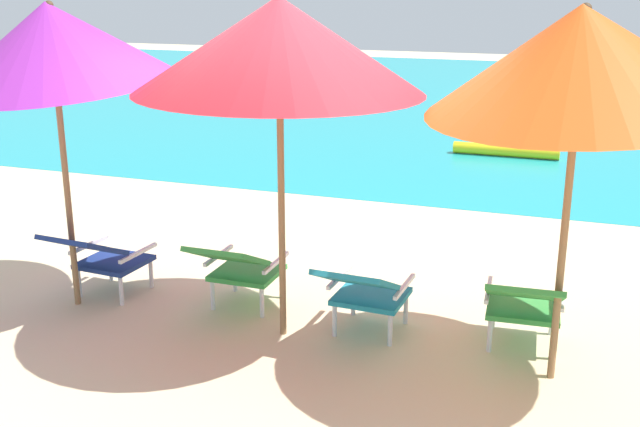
% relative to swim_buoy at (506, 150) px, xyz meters
% --- Properties ---
extents(ground_plane, '(40.00, 40.00, 0.00)m').
position_rel_swim_buoy_xyz_m(ground_plane, '(-0.85, -2.48, -0.10)').
color(ground_plane, beige).
extents(ocean_band, '(40.00, 18.00, 0.01)m').
position_rel_swim_buoy_xyz_m(ocean_band, '(-0.85, 5.89, -0.09)').
color(ocean_band, teal).
rests_on(ocean_band, ground_plane).
extents(swim_buoy, '(1.60, 0.18, 0.18)m').
position_rel_swim_buoy_xyz_m(swim_buoy, '(0.00, 0.00, 0.00)').
color(swim_buoy, yellow).
rests_on(swim_buoy, ocean_band).
extents(lounge_chair_far_left, '(0.60, 0.91, 0.68)m').
position_rel_swim_buoy_xyz_m(lounge_chair_far_left, '(-2.57, -6.81, 0.31)').
color(lounge_chair_far_left, navy).
rests_on(lounge_chair_far_left, ground_plane).
extents(lounge_chair_near_left, '(0.55, 0.87, 0.68)m').
position_rel_swim_buoy_xyz_m(lounge_chair_near_left, '(-1.37, -6.65, 0.31)').
color(lounge_chair_near_left, '#338E3D').
rests_on(lounge_chair_near_left, ground_plane).
extents(lounge_chair_near_right, '(0.57, 0.90, 0.68)m').
position_rel_swim_buoy_xyz_m(lounge_chair_near_right, '(-0.27, -6.79, 0.31)').
color(lounge_chair_near_right, teal).
rests_on(lounge_chair_near_right, ground_plane).
extents(lounge_chair_far_right, '(0.59, 0.91, 0.68)m').
position_rel_swim_buoy_xyz_m(lounge_chair_far_right, '(0.87, -6.63, 0.31)').
color(lounge_chair_far_right, '#338E3D').
rests_on(lounge_chair_far_right, ground_plane).
extents(beach_umbrella_left, '(2.45, 2.47, 2.55)m').
position_rel_swim_buoy_xyz_m(beach_umbrella_left, '(-2.72, -6.95, 2.05)').
color(beach_umbrella_left, olive).
rests_on(beach_umbrella_left, ground_plane).
extents(beach_umbrella_center, '(2.26, 2.26, 2.52)m').
position_rel_swim_buoy_xyz_m(beach_umbrella_center, '(-0.88, -6.91, 2.08)').
color(beach_umbrella_center, olive).
rests_on(beach_umbrella_center, ground_plane).
extents(beach_umbrella_right, '(2.72, 2.73, 2.57)m').
position_rel_swim_buoy_xyz_m(beach_umbrella_right, '(1.10, -6.93, 2.06)').
color(beach_umbrella_right, olive).
rests_on(beach_umbrella_right, ground_plane).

